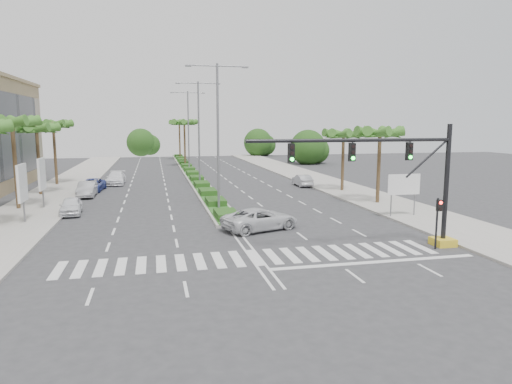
{
  "coord_description": "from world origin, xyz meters",
  "views": [
    {
      "loc": [
        -5.19,
        -23.39,
        7.19
      ],
      "look_at": [
        0.95,
        3.97,
        3.0
      ],
      "focal_mm": 32.0,
      "sensor_mm": 36.0,
      "label": 1
    }
  ],
  "objects_px": {
    "car_parked_c": "(92,185)",
    "car_parked_d": "(116,178)",
    "car_parked_a": "(71,206)",
    "car_right": "(302,180)",
    "car_parked_b": "(87,189)",
    "car_crossing": "(260,219)"
  },
  "relations": [
    {
      "from": "car_parked_b",
      "to": "car_right",
      "type": "relative_size",
      "value": 1.12
    },
    {
      "from": "car_parked_c",
      "to": "car_right",
      "type": "height_order",
      "value": "car_right"
    },
    {
      "from": "car_parked_a",
      "to": "car_parked_c",
      "type": "bearing_deg",
      "value": 85.42
    },
    {
      "from": "car_crossing",
      "to": "car_right",
      "type": "height_order",
      "value": "car_crossing"
    },
    {
      "from": "car_parked_b",
      "to": "car_parked_c",
      "type": "xyz_separation_m",
      "value": [
        0.0,
        3.81,
        -0.08
      ]
    },
    {
      "from": "car_parked_b",
      "to": "car_crossing",
      "type": "distance_m",
      "value": 22.44
    },
    {
      "from": "car_crossing",
      "to": "car_parked_c",
      "type": "bearing_deg",
      "value": 12.34
    },
    {
      "from": "car_parked_c",
      "to": "car_crossing",
      "type": "xyz_separation_m",
      "value": [
        13.6,
        -21.66,
        0.08
      ]
    },
    {
      "from": "car_parked_a",
      "to": "car_parked_b",
      "type": "distance_m",
      "value": 9.29
    },
    {
      "from": "car_parked_d",
      "to": "car_crossing",
      "type": "height_order",
      "value": "car_crossing"
    },
    {
      "from": "car_right",
      "to": "car_parked_c",
      "type": "bearing_deg",
      "value": -2.31
    },
    {
      "from": "car_parked_b",
      "to": "car_right",
      "type": "xyz_separation_m",
      "value": [
        23.46,
        2.76,
        -0.08
      ]
    },
    {
      "from": "car_parked_a",
      "to": "car_right",
      "type": "xyz_separation_m",
      "value": [
        23.46,
        12.05,
        -0.01
      ]
    },
    {
      "from": "car_parked_d",
      "to": "car_crossing",
      "type": "bearing_deg",
      "value": -65.32
    },
    {
      "from": "car_parked_b",
      "to": "car_parked_a",
      "type": "bearing_deg",
      "value": -89.66
    },
    {
      "from": "car_crossing",
      "to": "car_parked_b",
      "type": "bearing_deg",
      "value": 17.52
    },
    {
      "from": "car_parked_d",
      "to": "car_parked_c",
      "type": "bearing_deg",
      "value": -109.93
    },
    {
      "from": "car_parked_c",
      "to": "car_parked_d",
      "type": "relative_size",
      "value": 0.94
    },
    {
      "from": "car_parked_b",
      "to": "car_parked_d",
      "type": "distance_m",
      "value": 9.36
    },
    {
      "from": "car_parked_a",
      "to": "car_parked_d",
      "type": "height_order",
      "value": "car_parked_d"
    },
    {
      "from": "car_parked_a",
      "to": "car_right",
      "type": "relative_size",
      "value": 0.98
    },
    {
      "from": "car_parked_b",
      "to": "car_parked_d",
      "type": "bearing_deg",
      "value": 77.41
    }
  ]
}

